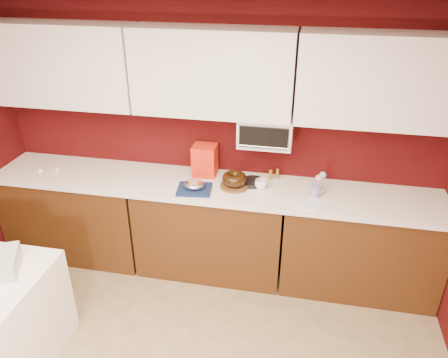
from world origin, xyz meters
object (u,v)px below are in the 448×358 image
coffee_mug (261,183)px  blue_jar (315,191)px  toaster_oven (266,131)px  pandoro_box (205,160)px  flower_vase (318,187)px  foil_ham_nest (194,185)px  bundt_cake (234,179)px

coffee_mug → blue_jar: (0.46, -0.05, 0.00)m
toaster_oven → pandoro_box: size_ratio=1.58×
pandoro_box → flower_vase: pandoro_box is taller
blue_jar → foil_ham_nest: bearing=-174.4°
toaster_oven → coffee_mug: toaster_oven is taller
bundt_cake → foil_ham_nest: bearing=-158.6°
bundt_cake → coffee_mug: 0.23m
pandoro_box → blue_jar: 1.02m
foil_ham_nest → toaster_oven: bearing=27.9°
bundt_cake → coffee_mug: bundt_cake is taller
blue_jar → flower_vase: size_ratio=0.83×
toaster_oven → bundt_cake: bearing=-144.1°
foil_ham_nest → pandoro_box: 0.33m
flower_vase → bundt_cake: bearing=-178.3°
bundt_cake → pandoro_box: size_ratio=0.76×
flower_vase → blue_jar: bearing=-112.2°
toaster_oven → blue_jar: (0.45, -0.20, -0.42)m
coffee_mug → foil_ham_nest: bearing=-165.1°
foil_ham_nest → flower_vase: flower_vase is taller
foil_ham_nest → pandoro_box: size_ratio=0.62×
toaster_oven → pandoro_box: bearing=178.0°
bundt_cake → pandoro_box: bearing=148.4°
pandoro_box → blue_jar: bearing=-12.3°
toaster_oven → flower_vase: bearing=-17.3°
toaster_oven → bundt_cake: 0.49m
toaster_oven → coffee_mug: (-0.01, -0.15, -0.43)m
coffee_mug → flower_vase: 0.48m
toaster_oven → flower_vase: size_ratio=3.54×
foil_ham_nest → blue_jar: bearing=5.6°
bundt_cake → foil_ham_nest: (-0.33, -0.13, -0.03)m
foil_ham_nest → coffee_mug: (0.55, 0.15, -0.01)m
flower_vase → toaster_oven: bearing=162.7°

